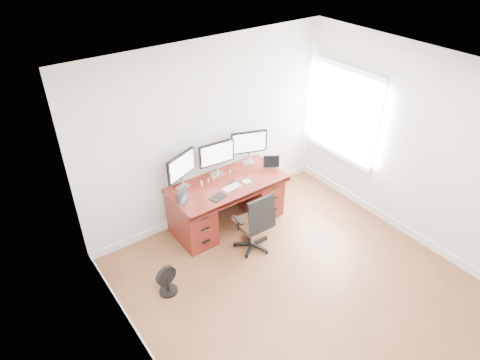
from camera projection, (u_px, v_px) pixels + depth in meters
ground at (311, 297)px, 5.31m from camera, size 4.50×4.50×0.00m
back_wall at (209, 133)px, 6.10m from camera, size 4.00×0.10×2.70m
right_wall at (425, 152)px, 5.62m from camera, size 0.10×4.50×2.70m
desk at (227, 201)px, 6.33m from camera, size 1.70×0.80×0.75m
office_chair at (254, 231)px, 5.90m from camera, size 0.53×0.51×0.93m
floor_fan at (167, 281)px, 5.28m from camera, size 0.28×0.23×0.40m
monitor_left at (181, 167)px, 5.83m from camera, size 0.52×0.24×0.53m
monitor_center at (217, 154)px, 6.12m from camera, size 0.55×0.16×0.53m
monitor_right at (249, 143)px, 6.40m from camera, size 0.53×0.22×0.53m
tablet_left at (183, 197)px, 5.67m from camera, size 0.24×0.19×0.19m
tablet_right at (272, 162)px, 6.42m from camera, size 0.24×0.19×0.19m
keyboard at (232, 187)px, 6.00m from camera, size 0.29×0.15×0.01m
trackpad at (247, 181)px, 6.13m from camera, size 0.13×0.13×0.01m
drawing_tablet at (218, 197)px, 5.80m from camera, size 0.25×0.19×0.01m
phone at (231, 183)px, 6.09m from camera, size 0.16×0.12×0.01m
figurine_yellow at (202, 183)px, 6.03m from camera, size 0.03×0.03×0.08m
figurine_brown at (208, 180)px, 6.08m from camera, size 0.03×0.03×0.08m
figurine_orange at (213, 178)px, 6.13m from camera, size 0.03×0.03×0.08m
figurine_blue at (230, 172)px, 6.27m from camera, size 0.03×0.03×0.08m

